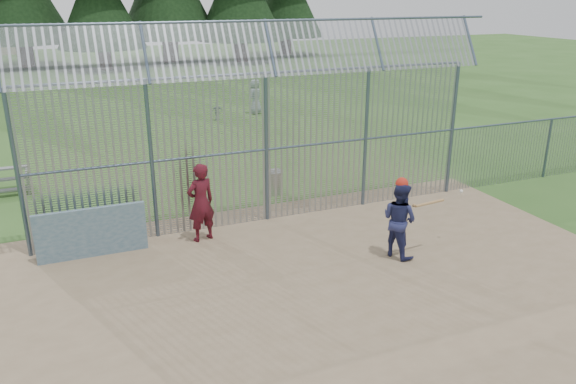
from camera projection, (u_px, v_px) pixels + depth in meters
name	position (u px, v px, depth m)	size (l,w,h in m)	color
ground	(322.00, 275.00, 12.44)	(120.00, 120.00, 0.00)	#2D511E
dirt_infield	(332.00, 285.00, 12.00)	(14.00, 10.00, 0.02)	#756047
dugout_wall	(92.00, 232.00, 13.11)	(2.50, 0.12, 1.20)	#38566B
batter	(399.00, 220.00, 13.05)	(0.88, 0.69, 1.81)	navy
onlooker	(201.00, 202.00, 13.86)	(0.73, 0.48, 2.00)	maroon
bg_kid_standing	(255.00, 96.00, 28.83)	(0.86, 0.56, 1.77)	slate
bg_kid_seated	(217.00, 112.00, 27.37)	(0.52, 0.22, 0.89)	slate
batting_gear	(407.00, 187.00, 12.81)	(1.98, 0.38, 0.71)	#B42518
trash_can	(275.00, 182.00, 17.36)	(0.56, 0.56, 0.82)	#94969C
backstop_fence	(329.00, 131.00, 15.29)	(20.09, 0.81, 5.30)	#47566B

